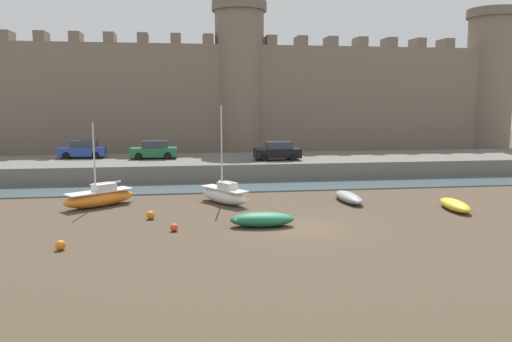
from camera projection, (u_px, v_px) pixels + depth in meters
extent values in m
plane|color=#4C3D2D|center=(304.00, 228.00, 26.27)|extent=(160.00, 160.00, 0.00)
cube|color=slate|center=(265.00, 186.00, 38.88)|extent=(80.00, 4.50, 0.10)
cube|color=#666059|center=(253.00, 166.00, 45.89)|extent=(71.97, 10.00, 1.50)
cube|color=#7A6B5B|center=(240.00, 104.00, 55.66)|extent=(59.97, 2.80, 12.70)
cylinder|color=#7A6B5B|center=(240.00, 87.00, 55.41)|extent=(5.35, 5.35, 16.34)
cylinder|color=#706254|center=(239.00, 7.00, 54.21)|extent=(5.99, 5.99, 1.00)
cylinder|color=#7A6B5B|center=(489.00, 88.00, 59.61)|extent=(5.35, 5.35, 16.34)
cylinder|color=#706254|center=(493.00, 14.00, 58.42)|extent=(5.99, 5.99, 1.00)
cube|color=#746557|center=(7.00, 37.00, 51.32)|extent=(1.10, 2.52, 1.10)
cube|color=#746557|center=(42.00, 37.00, 51.80)|extent=(1.10, 2.52, 1.10)
cube|color=#746557|center=(76.00, 38.00, 52.29)|extent=(1.10, 2.52, 1.10)
cube|color=#746557|center=(110.00, 38.00, 52.77)|extent=(1.10, 2.52, 1.10)
cube|color=#746557|center=(143.00, 39.00, 53.25)|extent=(1.10, 2.52, 1.10)
cube|color=#746557|center=(176.00, 40.00, 53.74)|extent=(1.10, 2.52, 1.10)
cube|color=#746557|center=(208.00, 40.00, 54.22)|extent=(1.10, 2.52, 1.10)
cube|color=#746557|center=(270.00, 41.00, 55.19)|extent=(1.10, 2.52, 1.10)
cube|color=#746557|center=(301.00, 42.00, 55.67)|extent=(1.10, 2.52, 1.10)
cube|color=#746557|center=(331.00, 42.00, 56.16)|extent=(1.10, 2.52, 1.10)
cube|color=#746557|center=(360.00, 43.00, 56.64)|extent=(1.10, 2.52, 1.10)
cube|color=#746557|center=(389.00, 43.00, 57.12)|extent=(1.10, 2.52, 1.10)
cube|color=#746557|center=(417.00, 44.00, 57.61)|extent=(1.10, 2.52, 1.10)
cube|color=#746557|center=(445.00, 44.00, 58.09)|extent=(1.10, 2.52, 1.10)
ellipsoid|color=silver|center=(224.00, 196.00, 32.52)|extent=(3.42, 4.27, 1.02)
cube|color=silver|center=(224.00, 189.00, 32.46)|extent=(2.98, 3.74, 0.08)
cube|color=silver|center=(227.00, 186.00, 32.18)|extent=(1.32, 1.44, 0.44)
cylinder|color=silver|center=(222.00, 147.00, 32.24)|extent=(0.10, 0.10, 5.38)
cylinder|color=silver|center=(228.00, 182.00, 32.07)|extent=(1.16, 1.67, 0.08)
ellipsoid|color=yellow|center=(455.00, 205.00, 30.59)|extent=(1.53, 3.60, 0.63)
ellipsoid|color=#F2F246|center=(455.00, 204.00, 30.58)|extent=(1.21, 2.95, 0.35)
cube|color=beige|center=(457.00, 204.00, 30.32)|extent=(1.00, 0.31, 0.06)
cube|color=beige|center=(446.00, 200.00, 31.93)|extent=(0.66, 0.35, 0.08)
ellipsoid|color=orange|center=(99.00, 199.00, 31.67)|extent=(4.63, 3.99, 1.00)
cube|color=silver|center=(99.00, 192.00, 31.61)|extent=(4.05, 3.47, 0.08)
cube|color=silver|center=(104.00, 187.00, 31.82)|extent=(1.61, 1.53, 0.44)
cylinder|color=silver|center=(94.00, 157.00, 31.14)|extent=(0.10, 0.10, 4.33)
cylinder|color=silver|center=(106.00, 183.00, 31.87)|extent=(1.75, 1.35, 0.08)
ellipsoid|color=gray|center=(349.00, 197.00, 33.11)|extent=(1.36, 3.89, 0.63)
ellipsoid|color=silver|center=(349.00, 196.00, 33.11)|extent=(1.06, 3.19, 0.35)
cube|color=beige|center=(347.00, 195.00, 33.38)|extent=(1.02, 0.24, 0.06)
cube|color=beige|center=(357.00, 200.00, 31.64)|extent=(0.67, 0.31, 0.08)
ellipsoid|color=#1E6B47|center=(262.00, 219.00, 26.58)|extent=(3.51, 1.54, 0.77)
ellipsoid|color=#339266|center=(262.00, 218.00, 26.57)|extent=(2.88, 1.21, 0.42)
cube|color=beige|center=(267.00, 218.00, 26.59)|extent=(0.26, 1.16, 0.06)
cube|color=beige|center=(237.00, 218.00, 26.45)|extent=(0.32, 0.76, 0.08)
sphere|color=#E04C1E|center=(174.00, 227.00, 25.61)|extent=(0.41, 0.41, 0.41)
sphere|color=orange|center=(151.00, 215.00, 28.24)|extent=(0.48, 0.48, 0.48)
sphere|color=orange|center=(60.00, 245.00, 22.38)|extent=(0.46, 0.46, 0.46)
cube|color=#1E6638|center=(154.00, 152.00, 45.00)|extent=(4.11, 1.72, 0.80)
cube|color=#2D3842|center=(155.00, 144.00, 44.92)|extent=(2.26, 1.51, 0.64)
cylinder|color=black|center=(139.00, 156.00, 44.03)|extent=(0.64, 0.18, 0.64)
cylinder|color=black|center=(140.00, 154.00, 45.70)|extent=(0.64, 0.18, 0.64)
cylinder|color=black|center=(168.00, 156.00, 44.37)|extent=(0.64, 0.18, 0.64)
cylinder|color=black|center=(168.00, 154.00, 46.04)|extent=(0.64, 0.18, 0.64)
cube|color=#263F99|center=(82.00, 151.00, 45.53)|extent=(4.11, 1.72, 0.80)
cube|color=#2D3842|center=(84.00, 144.00, 45.45)|extent=(2.26, 1.51, 0.64)
cylinder|color=black|center=(66.00, 156.00, 44.56)|extent=(0.64, 0.18, 0.64)
cylinder|color=black|center=(70.00, 154.00, 46.23)|extent=(0.64, 0.18, 0.64)
cylinder|color=black|center=(95.00, 155.00, 44.90)|extent=(0.64, 0.18, 0.64)
cylinder|color=black|center=(99.00, 153.00, 46.57)|extent=(0.64, 0.18, 0.64)
cube|color=black|center=(277.00, 153.00, 43.96)|extent=(4.11, 1.72, 0.80)
cube|color=#2D3842|center=(279.00, 145.00, 43.89)|extent=(2.26, 1.51, 0.64)
cylinder|color=black|center=(264.00, 158.00, 43.00)|extent=(0.64, 0.18, 0.64)
cylinder|color=black|center=(262.00, 156.00, 44.67)|extent=(0.64, 0.18, 0.64)
cylinder|color=black|center=(293.00, 157.00, 43.34)|extent=(0.64, 0.18, 0.64)
cylinder|color=black|center=(289.00, 155.00, 45.01)|extent=(0.64, 0.18, 0.64)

